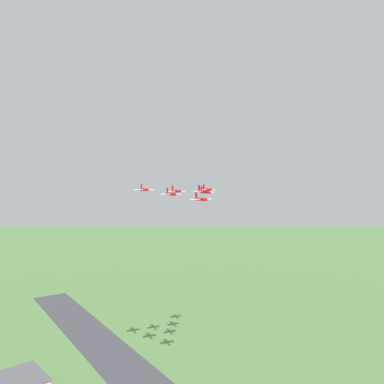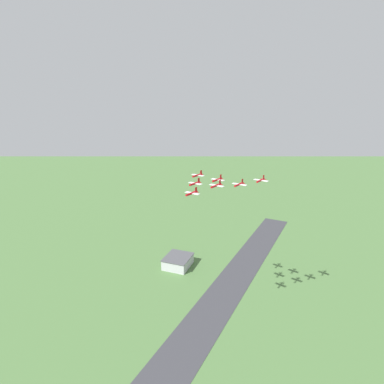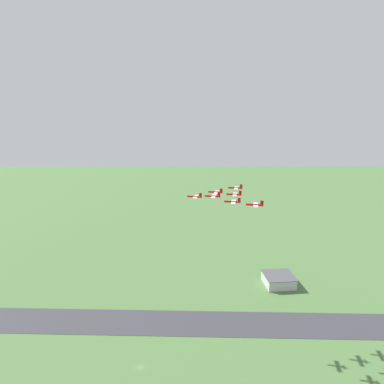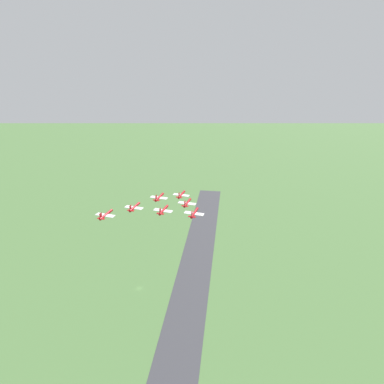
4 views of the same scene
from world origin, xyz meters
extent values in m
plane|color=#4C723D|center=(0.00, 0.00, 0.00)|extent=(3000.00, 3000.00, 0.00)
cube|color=#38383D|center=(40.67, 39.86, 0.10)|extent=(523.69, 94.75, 0.20)
cube|color=#B7B7BC|center=(130.14, 89.07, 5.05)|extent=(27.69, 24.21, 10.11)
cube|color=#4C4C51|center=(130.14, 89.07, 10.36)|extent=(29.07, 25.42, 0.50)
cylinder|color=#B20C14|center=(40.67, 39.86, 106.64)|extent=(10.55, 4.28, 1.30)
cube|color=white|center=(41.35, 39.66, 106.64)|extent=(5.55, 10.31, 0.21)
cube|color=#B20C14|center=(44.86, 38.61, 108.26)|extent=(1.86, 0.70, 2.60)
cube|color=#B20C14|center=(44.86, 38.61, 106.64)|extent=(2.33, 3.99, 0.14)
cylinder|color=#B20C14|center=(51.82, 27.87, 109.84)|extent=(10.55, 4.28, 1.30)
cube|color=white|center=(52.49, 27.67, 109.84)|extent=(5.55, 10.31, 0.21)
cube|color=#B20C14|center=(56.00, 26.62, 111.47)|extent=(1.86, 0.70, 2.60)
cube|color=#B20C14|center=(56.00, 26.62, 109.84)|extent=(2.33, 3.99, 0.14)
cylinder|color=#B20C14|center=(56.57, 43.78, 108.64)|extent=(10.55, 4.28, 1.30)
cube|color=white|center=(57.24, 43.57, 108.64)|extent=(5.55, 10.31, 0.21)
cube|color=#B20C14|center=(60.75, 42.53, 110.26)|extent=(1.86, 0.70, 2.60)
cube|color=#B20C14|center=(60.75, 42.53, 108.64)|extent=(2.33, 3.99, 0.14)
cylinder|color=#B20C14|center=(62.96, 15.88, 109.00)|extent=(10.55, 4.28, 1.30)
cube|color=white|center=(63.64, 15.68, 109.00)|extent=(5.55, 10.31, 0.21)
cube|color=#B20C14|center=(67.14, 14.63, 110.62)|extent=(1.86, 0.70, 2.60)
cube|color=#B20C14|center=(67.14, 14.63, 109.00)|extent=(2.33, 3.99, 0.14)
cylinder|color=#B20C14|center=(67.71, 31.79, 109.69)|extent=(10.55, 4.28, 1.30)
cube|color=white|center=(68.39, 31.58, 109.69)|extent=(5.55, 10.31, 0.21)
cube|color=#B20C14|center=(71.89, 30.54, 111.31)|extent=(1.86, 0.70, 2.60)
cube|color=#B20C14|center=(71.89, 30.54, 109.69)|extent=(2.33, 3.99, 0.14)
cylinder|color=#B20C14|center=(72.46, 47.69, 110.53)|extent=(10.55, 4.28, 1.30)
cube|color=white|center=(73.14, 47.49, 110.53)|extent=(5.55, 10.31, 0.21)
cube|color=#B20C14|center=(76.64, 46.44, 112.16)|extent=(1.86, 0.70, 2.60)
cube|color=#B20C14|center=(76.64, 46.44, 110.53)|extent=(2.33, 3.99, 0.14)
cylinder|color=#B20C14|center=(74.10, 3.90, 110.19)|extent=(10.55, 4.28, 1.30)
cube|color=white|center=(74.78, 3.69, 110.19)|extent=(5.55, 10.31, 0.21)
cube|color=#B20C14|center=(78.28, 2.65, 111.81)|extent=(1.86, 0.70, 2.60)
cube|color=#B20C14|center=(78.28, 2.65, 110.19)|extent=(2.33, 3.99, 0.14)
camera|label=1|loc=(-78.16, 150.25, 113.00)|focal=35.00mm
camera|label=2|loc=(-121.31, -21.98, 156.36)|focal=28.00mm
camera|label=3|loc=(18.72, -168.21, 163.07)|focal=28.00mm
camera|label=4|loc=(205.54, 47.79, 178.24)|focal=28.00mm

